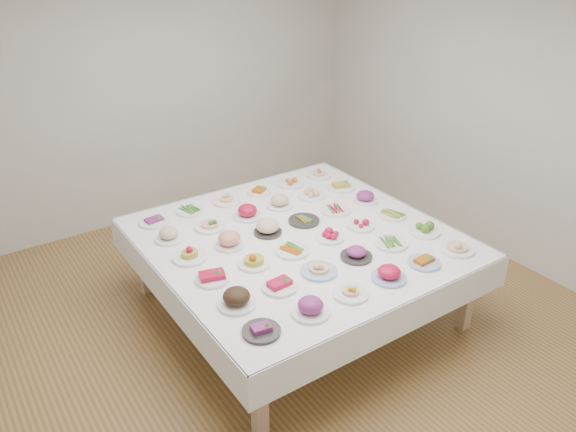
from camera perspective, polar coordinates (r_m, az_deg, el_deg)
room_envelope at (r=4.27m, az=-0.82°, el=10.15°), size 5.02×5.02×2.81m
display_table at (r=4.80m, az=1.01°, el=-2.71°), size 2.44×2.44×0.75m
dish_0 at (r=3.69m, az=-2.73°, el=-11.31°), size 0.25×0.25×0.10m
dish_1 at (r=3.83m, az=2.31°, el=-8.96°), size 0.26×0.26×0.16m
dish_2 at (r=4.04m, az=6.40°, el=-7.34°), size 0.26×0.26×0.12m
dish_3 at (r=4.24m, az=10.26°, el=-5.41°), size 0.28×0.28×0.17m
dish_4 at (r=4.49m, az=13.68°, el=-4.30°), size 0.25×0.25×0.11m
dish_5 at (r=4.72m, az=16.86°, el=-2.63°), size 0.27×0.27×0.16m
dish_6 at (r=3.92m, az=-5.27°, el=-8.06°), size 0.26×0.26×0.17m
dish_7 at (r=4.09m, az=-0.87°, el=-6.73°), size 0.26×0.26×0.12m
dish_8 at (r=4.26m, az=3.17°, el=-4.96°), size 0.27×0.27×0.15m
dish_9 at (r=4.47m, az=6.97°, el=-3.63°), size 0.25×0.25×0.13m
dish_10 at (r=4.71m, az=10.42°, el=-2.62°), size 0.28×0.27×0.06m
dish_11 at (r=4.94m, az=13.69°, el=-1.11°), size 0.27×0.27×0.12m
dish_12 at (r=4.21m, az=-7.73°, el=-5.90°), size 0.25×0.25×0.12m
dish_13 at (r=4.35m, az=-3.49°, el=-4.33°), size 0.24×0.24×0.14m
dish_14 at (r=4.53m, az=0.43°, el=-3.37°), size 0.30×0.27×0.06m
dish_15 at (r=4.72m, az=4.28°, el=-1.90°), size 0.23×0.23×0.10m
dish_16 at (r=4.93m, az=7.40°, el=-0.79°), size 0.24×0.24×0.09m
dish_17 at (r=5.17m, az=10.53°, el=0.20°), size 0.24×0.24×0.06m
dish_18 at (r=4.49m, az=-9.99°, el=-3.53°), size 0.27×0.27×0.15m
dish_19 at (r=4.61m, az=-5.99°, el=-2.32°), size 0.24×0.24×0.15m
dish_20 at (r=4.78m, az=-2.08°, el=-1.01°), size 0.24×0.24×0.15m
dish_21 at (r=4.99m, az=1.63°, el=-0.37°), size 0.27×0.27×0.06m
dish_22 at (r=5.19m, az=4.84°, el=0.72°), size 0.28×0.27×0.06m
dish_23 at (r=5.40m, az=7.86°, el=2.04°), size 0.24×0.24×0.13m
dish_24 at (r=4.79m, az=-12.02°, el=-1.78°), size 0.24×0.24×0.13m
dish_25 at (r=4.92m, az=-7.93°, el=-0.62°), size 0.27×0.27×0.13m
dish_26 at (r=5.06m, az=-4.15°, el=0.60°), size 0.26×0.26×0.15m
dish_27 at (r=5.24m, az=-0.85°, el=1.62°), size 0.24×0.24×0.14m
dish_28 at (r=5.45m, az=2.40°, el=2.38°), size 0.25×0.25×0.11m
dish_29 at (r=5.64m, az=5.42°, el=3.28°), size 0.27×0.27×0.12m
dish_30 at (r=5.10m, az=-13.46°, el=-0.30°), size 0.27×0.27×0.10m
dish_31 at (r=5.24m, az=-9.90°, el=0.66°), size 0.25×0.25×0.06m
dish_32 at (r=5.36m, az=-6.25°, el=1.90°), size 0.26×0.26×0.13m
dish_33 at (r=5.53m, az=-2.97°, el=2.70°), size 0.23×0.23×0.10m
dish_34 at (r=5.71m, az=0.25°, el=3.55°), size 0.27×0.27×0.10m
dish_35 at (r=5.90m, az=3.13°, el=4.47°), size 0.25×0.25×0.12m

